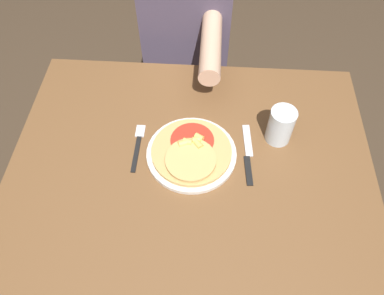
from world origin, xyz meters
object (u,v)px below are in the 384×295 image
(knife, at_px, (248,155))
(drinking_glass, at_px, (281,126))
(pizza, at_px, (192,152))
(fork, at_px, (138,144))
(person_diner, at_px, (187,40))
(dining_table, at_px, (190,190))
(plate, at_px, (192,154))

(knife, height_order, drinking_glass, drinking_glass)
(pizza, xyz_separation_m, fork, (-0.17, 0.03, -0.02))
(pizza, height_order, fork, pizza)
(person_diner, bearing_deg, drinking_glass, -58.76)
(pizza, relative_size, person_diner, 0.19)
(drinking_glass, relative_size, person_diner, 0.10)
(pizza, distance_m, knife, 0.17)
(knife, relative_size, person_diner, 0.18)
(pizza, xyz_separation_m, knife, (0.17, 0.02, -0.02))
(pizza, height_order, person_diner, person_diner)
(dining_table, height_order, person_diner, person_diner)
(plate, height_order, pizza, pizza)
(plate, distance_m, fork, 0.17)
(fork, height_order, person_diner, person_diner)
(knife, height_order, person_diner, person_diner)
(plate, height_order, drinking_glass, drinking_glass)
(fork, bearing_deg, drinking_glass, 7.40)
(dining_table, xyz_separation_m, drinking_glass, (0.26, 0.14, 0.18))
(plate, distance_m, drinking_glass, 0.28)
(fork, relative_size, person_diner, 0.14)
(dining_table, height_order, fork, fork)
(dining_table, relative_size, pizza, 4.50)
(drinking_glass, bearing_deg, person_diner, 121.24)
(fork, bearing_deg, person_diner, 79.39)
(plate, distance_m, knife, 0.17)
(knife, bearing_deg, plate, -176.57)
(pizza, distance_m, drinking_glass, 0.28)
(dining_table, xyz_separation_m, fork, (-0.17, 0.08, 0.12))
(plate, relative_size, fork, 1.54)
(dining_table, bearing_deg, person_diner, 94.97)
(dining_table, xyz_separation_m, pizza, (0.00, 0.05, 0.14))
(person_diner, bearing_deg, plate, -84.45)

